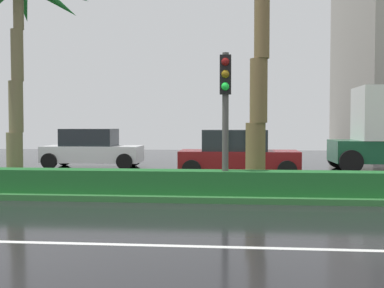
# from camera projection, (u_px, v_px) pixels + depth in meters

# --- Properties ---
(ground_plane) EXTENTS (90.00, 42.00, 0.10)m
(ground_plane) POSITION_uv_depth(u_px,v_px,m) (127.00, 188.00, 14.67)
(ground_plane) COLOR black
(near_lane_divider_stripe) EXTENTS (81.00, 0.14, 0.01)m
(near_lane_divider_stripe) POSITION_uv_depth(u_px,v_px,m) (27.00, 242.00, 7.70)
(near_lane_divider_stripe) COLOR white
(near_lane_divider_stripe) RESTS_ON ground_plane
(median_strip) EXTENTS (85.50, 4.00, 0.15)m
(median_strip) POSITION_uv_depth(u_px,v_px,m) (119.00, 188.00, 13.67)
(median_strip) COLOR #2D6B33
(median_strip) RESTS_ON ground_plane
(median_hedge) EXTENTS (76.50, 0.70, 0.60)m
(median_hedge) POSITION_uv_depth(u_px,v_px,m) (105.00, 181.00, 12.26)
(median_hedge) COLOR #1E6028
(median_hedge) RESTS_ON median_strip
(palm_tree_centre_left) EXTENTS (4.22, 4.07, 6.67)m
(palm_tree_centre_left) POSITION_uv_depth(u_px,v_px,m) (18.00, 5.00, 14.06)
(palm_tree_centre_left) COLOR #716445
(palm_tree_centre_left) RESTS_ON median_strip
(traffic_signal_median_right) EXTENTS (0.28, 0.43, 3.55)m
(traffic_signal_median_right) POSITION_uv_depth(u_px,v_px,m) (225.00, 97.00, 11.79)
(traffic_signal_median_right) COLOR #4C4C47
(traffic_signal_median_right) RESTS_ON median_strip
(car_in_traffic_second) EXTENTS (4.30, 2.02, 1.72)m
(car_in_traffic_second) POSITION_uv_depth(u_px,v_px,m) (92.00, 149.00, 21.10)
(car_in_traffic_second) COLOR white
(car_in_traffic_second) RESTS_ON ground_plane
(car_in_traffic_third) EXTENTS (4.30, 2.02, 1.72)m
(car_in_traffic_third) POSITION_uv_depth(u_px,v_px,m) (238.00, 154.00, 17.30)
(car_in_traffic_third) COLOR maroon
(car_in_traffic_third) RESTS_ON ground_plane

